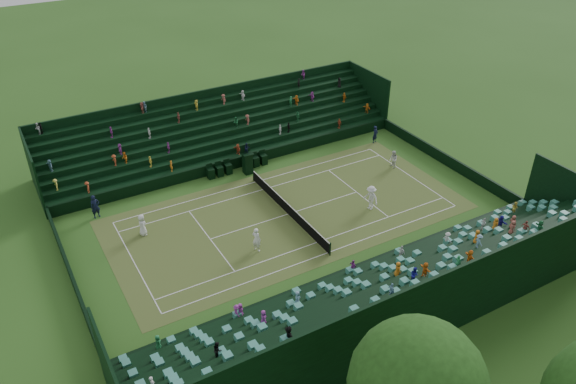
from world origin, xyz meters
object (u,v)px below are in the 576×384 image
at_px(umpire_chair, 247,160).
at_px(player_far_west, 393,160).
at_px(player_near_west, 142,225).
at_px(player_near_east, 256,239).
at_px(player_far_east, 371,198).
at_px(tennis_net, 288,209).

relative_size(umpire_chair, player_far_west, 1.79).
relative_size(player_near_west, player_near_east, 0.91).
bearing_deg(player_near_east, umpire_chair, -49.79).
xyz_separation_m(umpire_chair, player_far_west, (5.43, 11.35, -0.42)).
height_order(player_near_west, player_far_west, player_near_west).
height_order(umpire_chair, player_far_east, umpire_chair).
relative_size(umpire_chair, player_near_west, 1.69).
xyz_separation_m(tennis_net, player_far_east, (2.48, 5.88, 0.47)).
xyz_separation_m(player_far_west, player_far_east, (4.24, -5.62, 0.20)).
xyz_separation_m(umpire_chair, player_near_west, (4.27, -10.49, -0.37)).
height_order(tennis_net, player_near_west, player_near_west).
xyz_separation_m(player_near_west, player_far_east, (5.41, 16.22, 0.15)).
bearing_deg(umpire_chair, player_far_west, 64.43).
bearing_deg(player_far_west, player_near_west, -82.48).
bearing_deg(player_far_west, player_far_east, -42.41).
distance_m(tennis_net, player_near_east, 4.96).
distance_m(umpire_chair, player_near_west, 11.33).
bearing_deg(player_near_west, player_far_west, -91.11).
xyz_separation_m(tennis_net, player_far_west, (-1.76, 11.51, 0.27)).
bearing_deg(umpire_chair, player_near_east, -23.02).
bearing_deg(player_near_west, player_near_east, -130.52).
distance_m(player_near_west, player_far_east, 17.10).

